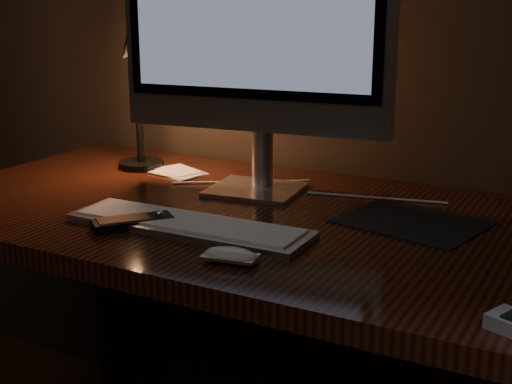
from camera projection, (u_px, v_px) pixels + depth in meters
The scene contains 9 objects.
desk at pixel (302, 266), 1.50m from camera, with size 1.60×0.75×0.75m.
monitor at pixel (254, 20), 1.48m from camera, with size 0.60×0.19×0.63m.
keyboard at pixel (188, 225), 1.32m from camera, with size 0.47×0.13×0.02m, color silver.
mousepad at pixel (412, 222), 1.36m from camera, with size 0.26×0.20×0.00m, color black.
mouse at pixel (230, 257), 1.16m from camera, with size 0.09×0.05×0.02m, color white.
media_remote at pixel (133, 222), 1.33m from camera, with size 0.14×0.15×0.03m.
papers at pixel (177, 172), 1.74m from camera, with size 0.13×0.09×0.01m, color white.
desk_lamp at pixel (137, 66), 1.69m from camera, with size 0.20×0.20×0.38m.
cable at pixel (304, 191), 1.58m from camera, with size 0.01×0.01×0.62m, color white.
Camera 1 is at (0.58, 0.65, 1.17)m, focal length 50.00 mm.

